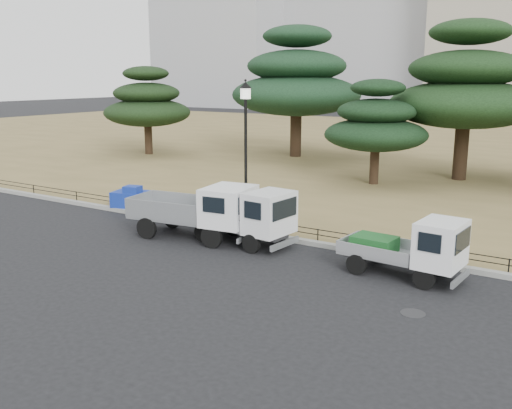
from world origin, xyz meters
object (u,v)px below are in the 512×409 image
Objects in this scene: street_lamp at (246,131)px; truck_kei_front at (248,217)px; truck_kei_rear at (411,248)px; truck_large at (199,209)px; tarp_pile at (131,198)px.

truck_kei_front is at bearing -54.40° from street_lamp.
truck_kei_front is 3.22m from street_lamp.
truck_large is at bearing -175.70° from truck_kei_rear.
street_lamp is at bearing 131.11° from truck_kei_front.
truck_large is 1.33× the size of truck_kei_rear.
truck_kei_rear is 12.78m from tarp_pile.
truck_large is 7.50m from truck_kei_rear.
truck_kei_front is at bearing -12.77° from tarp_pile.
tarp_pile is at bearing 175.76° from truck_kei_rear.
truck_kei_rear is at bearing -8.47° from tarp_pile.
truck_kei_front is (1.85, 0.31, -0.12)m from truck_large.
truck_kei_front is at bearing 2.22° from truck_large.
truck_kei_front is at bearing -178.79° from truck_kei_rear.
street_lamp reaches higher than truck_kei_rear.
tarp_pile is (-6.98, 1.58, -0.43)m from truck_kei_front.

